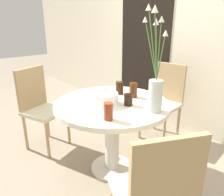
{
  "coord_description": "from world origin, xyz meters",
  "views": [
    {
      "loc": [
        1.38,
        -1.22,
        1.4
      ],
      "look_at": [
        0.0,
        0.0,
        0.75
      ],
      "focal_mm": 35.0,
      "sensor_mm": 36.0,
      "label": 1
    }
  ],
  "objects_px": {
    "chair_right_flank": "(165,97)",
    "birthday_cake": "(105,98)",
    "drink_glass_0": "(128,100)",
    "drink_glass_2": "(108,111)",
    "flower_vase": "(155,85)",
    "side_plate": "(109,91)",
    "chair_left_flank": "(156,194)",
    "drink_glass_3": "(120,88)",
    "drink_glass_1": "(133,90)",
    "chair_far_back": "(40,104)"
  },
  "relations": [
    {
      "from": "birthday_cake",
      "to": "drink_glass_2",
      "type": "bearing_deg",
      "value": -35.97
    },
    {
      "from": "drink_glass_0",
      "to": "drink_glass_2",
      "type": "bearing_deg",
      "value": -71.37
    },
    {
      "from": "drink_glass_0",
      "to": "drink_glass_2",
      "type": "distance_m",
      "value": 0.34
    },
    {
      "from": "chair_left_flank",
      "to": "drink_glass_3",
      "type": "distance_m",
      "value": 1.18
    },
    {
      "from": "birthday_cake",
      "to": "drink_glass_3",
      "type": "xyz_separation_m",
      "value": [
        -0.12,
        0.28,
        0.01
      ]
    },
    {
      "from": "chair_far_back",
      "to": "birthday_cake",
      "type": "xyz_separation_m",
      "value": [
        0.87,
        0.24,
        0.24
      ]
    },
    {
      "from": "side_plate",
      "to": "drink_glass_0",
      "type": "distance_m",
      "value": 0.44
    },
    {
      "from": "chair_left_flank",
      "to": "birthday_cake",
      "type": "relative_size",
      "value": 4.14
    },
    {
      "from": "birthday_cake",
      "to": "drink_glass_2",
      "type": "relative_size",
      "value": 1.7
    },
    {
      "from": "chair_left_flank",
      "to": "drink_glass_0",
      "type": "bearing_deg",
      "value": -98.08
    },
    {
      "from": "birthday_cake",
      "to": "drink_glass_2",
      "type": "height_order",
      "value": "birthday_cake"
    },
    {
      "from": "drink_glass_1",
      "to": "drink_glass_3",
      "type": "relative_size",
      "value": 1.11
    },
    {
      "from": "chair_left_flank",
      "to": "side_plate",
      "type": "relative_size",
      "value": 5.15
    },
    {
      "from": "side_plate",
      "to": "drink_glass_1",
      "type": "height_order",
      "value": "drink_glass_1"
    },
    {
      "from": "birthday_cake",
      "to": "drink_glass_0",
      "type": "height_order",
      "value": "birthday_cake"
    },
    {
      "from": "drink_glass_3",
      "to": "chair_far_back",
      "type": "bearing_deg",
      "value": -145.25
    },
    {
      "from": "chair_right_flank",
      "to": "drink_glass_3",
      "type": "relative_size",
      "value": 7.35
    },
    {
      "from": "drink_glass_2",
      "to": "drink_glass_3",
      "type": "height_order",
      "value": "drink_glass_2"
    },
    {
      "from": "chair_far_back",
      "to": "drink_glass_2",
      "type": "xyz_separation_m",
      "value": [
        1.14,
        0.05,
        0.25
      ]
    },
    {
      "from": "flower_vase",
      "to": "drink_glass_3",
      "type": "xyz_separation_m",
      "value": [
        -0.5,
        0.1,
        -0.16
      ]
    },
    {
      "from": "chair_left_flank",
      "to": "drink_glass_3",
      "type": "bearing_deg",
      "value": -96.63
    },
    {
      "from": "chair_far_back",
      "to": "chair_right_flank",
      "type": "bearing_deg",
      "value": -52.15
    },
    {
      "from": "drink_glass_1",
      "to": "side_plate",
      "type": "bearing_deg",
      "value": -169.91
    },
    {
      "from": "chair_right_flank",
      "to": "birthday_cake",
      "type": "distance_m",
      "value": 1.03
    },
    {
      "from": "chair_right_flank",
      "to": "side_plate",
      "type": "bearing_deg",
      "value": -109.48
    },
    {
      "from": "chair_far_back",
      "to": "drink_glass_1",
      "type": "height_order",
      "value": "chair_far_back"
    },
    {
      "from": "side_plate",
      "to": "drink_glass_0",
      "type": "bearing_deg",
      "value": -17.99
    },
    {
      "from": "side_plate",
      "to": "drink_glass_0",
      "type": "xyz_separation_m",
      "value": [
        0.42,
        -0.14,
        0.05
      ]
    },
    {
      "from": "birthday_cake",
      "to": "drink_glass_0",
      "type": "xyz_separation_m",
      "value": [
        0.16,
        0.13,
        0.0
      ]
    },
    {
      "from": "drink_glass_0",
      "to": "drink_glass_2",
      "type": "xyz_separation_m",
      "value": [
        0.11,
        -0.32,
        0.02
      ]
    },
    {
      "from": "chair_far_back",
      "to": "chair_left_flank",
      "type": "height_order",
      "value": "same"
    },
    {
      "from": "chair_left_flank",
      "to": "drink_glass_2",
      "type": "height_order",
      "value": "chair_left_flank"
    },
    {
      "from": "birthday_cake",
      "to": "drink_glass_2",
      "type": "xyz_separation_m",
      "value": [
        0.26,
        -0.19,
        0.02
      ]
    },
    {
      "from": "chair_right_flank",
      "to": "drink_glass_2",
      "type": "bearing_deg",
      "value": -79.23
    },
    {
      "from": "flower_vase",
      "to": "side_plate",
      "type": "height_order",
      "value": "flower_vase"
    },
    {
      "from": "drink_glass_2",
      "to": "drink_glass_3",
      "type": "distance_m",
      "value": 0.61
    },
    {
      "from": "drink_glass_0",
      "to": "drink_glass_3",
      "type": "relative_size",
      "value": 0.8
    },
    {
      "from": "birthday_cake",
      "to": "side_plate",
      "type": "bearing_deg",
      "value": 135.05
    },
    {
      "from": "chair_far_back",
      "to": "flower_vase",
      "type": "height_order",
      "value": "flower_vase"
    },
    {
      "from": "side_plate",
      "to": "drink_glass_1",
      "type": "relative_size",
      "value": 1.28
    },
    {
      "from": "chair_left_flank",
      "to": "drink_glass_2",
      "type": "distance_m",
      "value": 0.65
    },
    {
      "from": "drink_glass_0",
      "to": "birthday_cake",
      "type": "bearing_deg",
      "value": -141.1
    },
    {
      "from": "chair_far_back",
      "to": "side_plate",
      "type": "distance_m",
      "value": 0.81
    },
    {
      "from": "drink_glass_3",
      "to": "chair_left_flank",
      "type": "bearing_deg",
      "value": -33.51
    },
    {
      "from": "chair_left_flank",
      "to": "drink_glass_1",
      "type": "xyz_separation_m",
      "value": [
        -0.81,
        0.67,
        0.26
      ]
    },
    {
      "from": "flower_vase",
      "to": "side_plate",
      "type": "xyz_separation_m",
      "value": [
        -0.65,
        0.07,
        -0.21
      ]
    },
    {
      "from": "side_plate",
      "to": "drink_glass_1",
      "type": "bearing_deg",
      "value": 10.09
    },
    {
      "from": "birthday_cake",
      "to": "flower_vase",
      "type": "distance_m",
      "value": 0.46
    },
    {
      "from": "drink_glass_1",
      "to": "drink_glass_0",
      "type": "bearing_deg",
      "value": -57.54
    },
    {
      "from": "chair_right_flank",
      "to": "drink_glass_2",
      "type": "relative_size",
      "value": 7.05
    }
  ]
}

